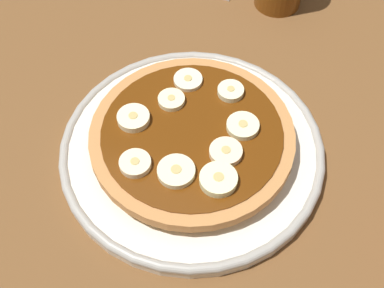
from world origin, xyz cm
name	(u,v)px	position (x,y,z in cm)	size (l,w,h in cm)	color
ground_plane	(192,162)	(0.00, 0.00, -1.50)	(140.00, 140.00, 3.00)	brown
plate	(192,149)	(0.00, 0.00, 0.93)	(27.22, 27.22, 1.73)	silver
pancake_stack	(193,140)	(0.03, 0.12, 2.74)	(20.64, 20.49, 2.54)	tan
banana_slice_0	(243,126)	(-2.46, 4.39, 4.23)	(3.25, 3.25, 0.88)	#EEECB6
banana_slice_1	(176,172)	(4.97, 0.56, 4.24)	(3.57, 3.57, 0.89)	#F5EBB5
banana_slice_2	(135,164)	(5.72, -3.33, 4.25)	(3.03, 3.03, 0.92)	beige
banana_slice_3	(226,152)	(1.13, 4.00, 4.26)	(3.17, 3.17, 0.93)	#FDE4B4
banana_slice_4	(231,91)	(-6.21, 1.67, 4.24)	(2.74, 2.74, 0.89)	beige
banana_slice_5	(171,100)	(-2.73, -3.48, 4.20)	(2.76, 2.76, 0.82)	#FAEEB4
banana_slice_6	(188,80)	(-5.95, -3.04, 4.14)	(3.05, 3.05, 0.70)	#F3E5BC
banana_slice_7	(218,180)	(4.28, 4.50, 4.33)	(3.54, 3.54, 1.08)	#F0F4B6
banana_slice_8	(133,118)	(1.00, -5.93, 4.29)	(3.27, 3.27, 0.99)	#F8ECB9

